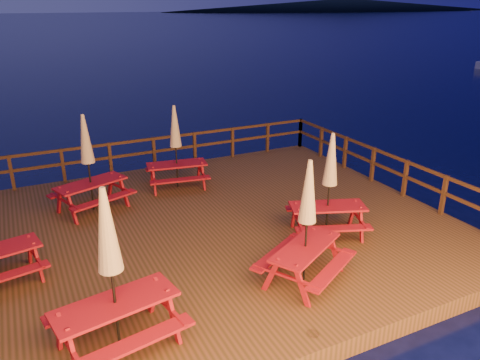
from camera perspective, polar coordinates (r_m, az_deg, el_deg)
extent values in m
plane|color=black|center=(12.18, -3.65, -7.27)|extent=(500.00, 500.00, 0.00)
cube|color=#433015|center=(12.08, -3.67, -6.43)|extent=(12.00, 10.00, 0.40)
cylinder|color=#392212|center=(16.26, -9.89, -1.18)|extent=(0.24, 0.24, 1.40)
cylinder|color=#392212|center=(18.46, 6.96, 1.71)|extent=(0.24, 0.24, 1.40)
cube|color=#392212|center=(15.92, -10.54, 4.96)|extent=(11.70, 0.06, 0.09)
cube|color=#392212|center=(16.05, -10.44, 3.44)|extent=(11.70, 0.06, 0.09)
cube|color=#392212|center=(15.57, -27.15, 0.63)|extent=(0.10, 0.10, 1.10)
cube|color=#392212|center=(16.07, -10.43, 3.25)|extent=(0.10, 0.10, 1.10)
cube|color=#392212|center=(17.82, 4.20, 5.32)|extent=(0.10, 0.10, 1.10)
cube|color=#392212|center=(14.66, 17.84, 2.89)|extent=(0.06, 9.70, 0.09)
cube|color=#392212|center=(14.80, 17.65, 1.25)|extent=(0.06, 9.70, 0.09)
cube|color=#392212|center=(14.81, 17.62, 1.05)|extent=(0.10, 0.10, 1.10)
cube|color=#392212|center=(17.65, 9.08, 4.95)|extent=(0.10, 0.10, 1.10)
ellipsoid|color=black|center=(305.46, 12.91, 20.14)|extent=(230.40, 86.40, 7.00)
cube|color=maroon|center=(11.44, 10.65, -3.17)|extent=(1.92, 1.29, 0.05)
cube|color=maroon|center=(12.08, 9.81, -3.31)|extent=(1.77, 0.90, 0.05)
cube|color=maroon|center=(11.05, 11.36, -5.84)|extent=(1.77, 0.90, 0.05)
cube|color=maroon|center=(11.71, 6.57, -4.35)|extent=(0.09, 0.11, 0.75)
cube|color=maroon|center=(11.13, 7.24, -5.79)|extent=(0.09, 0.11, 0.75)
cube|color=maroon|center=(12.09, 13.54, -3.98)|extent=(0.09, 0.11, 0.75)
cube|color=maroon|center=(11.53, 14.55, -5.34)|extent=(0.09, 0.11, 0.75)
cylinder|color=black|center=(11.24, 10.82, -0.85)|extent=(0.04, 0.04, 2.49)
cone|color=tan|center=(11.01, 11.06, 2.52)|extent=(0.36, 0.36, 1.24)
sphere|color=black|center=(10.84, 11.27, 5.41)|extent=(0.07, 0.07, 0.07)
cube|color=maroon|center=(9.53, 7.98, -8.11)|extent=(1.93, 1.50, 0.05)
cube|color=maroon|center=(9.92, 4.74, -8.72)|extent=(1.72, 1.14, 0.05)
cube|color=maroon|center=(9.47, 11.20, -10.65)|extent=(1.72, 1.14, 0.05)
cube|color=maroon|center=(9.28, 3.82, -11.52)|extent=(0.10, 0.12, 0.76)
cube|color=maroon|center=(9.02, 7.54, -12.74)|extent=(0.10, 0.12, 0.76)
cube|color=maroon|center=(10.44, 8.14, -7.74)|extent=(0.10, 0.12, 0.76)
cube|color=maroon|center=(10.20, 11.51, -8.69)|extent=(0.10, 0.12, 0.76)
cylinder|color=black|center=(9.30, 8.13, -5.40)|extent=(0.04, 0.04, 2.52)
cone|color=tan|center=(9.01, 8.36, -1.37)|extent=(0.36, 0.36, 1.26)
sphere|color=black|center=(8.80, 8.56, 2.15)|extent=(0.07, 0.07, 0.07)
cube|color=maroon|center=(8.00, -14.97, -14.36)|extent=(2.09, 1.12, 0.06)
cube|color=maroon|center=(8.71, -16.48, -13.97)|extent=(2.01, 0.67, 0.06)
cube|color=maroon|center=(7.70, -12.74, -18.81)|extent=(2.01, 0.67, 0.06)
cube|color=maroon|center=(8.35, -21.16, -17.00)|extent=(0.09, 0.12, 0.83)
cube|color=maroon|center=(7.79, -19.53, -19.90)|extent=(0.09, 0.12, 0.83)
cube|color=maroon|center=(8.76, -10.53, -13.78)|extent=(0.09, 0.12, 0.83)
cube|color=maroon|center=(8.23, -8.16, -16.21)|extent=(0.09, 0.12, 0.83)
cylinder|color=black|center=(7.70, -15.36, -11.00)|extent=(0.05, 0.05, 2.76)
cone|color=tan|center=(7.33, -15.94, -5.87)|extent=(0.40, 0.40, 1.38)
sphere|color=black|center=(7.07, -16.45, -1.24)|extent=(0.08, 0.08, 0.08)
cube|color=maroon|center=(10.15, -27.03, -10.55)|extent=(1.77, 0.62, 0.05)
cube|color=maroon|center=(11.08, -24.27, -7.83)|extent=(0.08, 0.11, 0.73)
cube|color=maroon|center=(10.52, -23.38, -9.26)|extent=(0.08, 0.11, 0.73)
cube|color=maroon|center=(13.19, -17.74, -0.37)|extent=(1.99, 1.32, 0.05)
cube|color=maroon|center=(13.82, -18.86, -0.91)|extent=(1.84, 0.91, 0.05)
cube|color=maroon|center=(12.80, -16.22, -2.36)|extent=(1.84, 0.91, 0.05)
cube|color=maroon|center=(13.31, -21.16, -2.42)|extent=(0.09, 0.12, 0.77)
cube|color=maroon|center=(12.74, -19.81, -3.29)|extent=(0.09, 0.12, 0.77)
cube|color=maroon|center=(13.96, -15.51, -0.66)|extent=(0.09, 0.12, 0.77)
cube|color=maroon|center=(13.41, -13.98, -1.41)|extent=(0.09, 0.12, 0.77)
cylinder|color=black|center=(13.02, -17.99, 1.75)|extent=(0.05, 0.05, 2.58)
cone|color=tan|center=(12.81, -18.35, 4.80)|extent=(0.37, 0.37, 1.29)
sphere|color=black|center=(12.67, -18.66, 7.39)|extent=(0.07, 0.07, 0.07)
cube|color=maroon|center=(14.27, -7.72, 1.93)|extent=(1.86, 0.97, 0.05)
cube|color=maroon|center=(14.92, -8.04, 1.57)|extent=(1.80, 0.57, 0.05)
cube|color=maroon|center=(13.82, -7.27, 0.01)|extent=(1.80, 0.57, 0.05)
cube|color=maroon|center=(14.62, -10.72, 0.68)|extent=(0.07, 0.11, 0.74)
cube|color=maroon|center=(14.01, -10.41, -0.21)|extent=(0.07, 0.11, 0.74)
cube|color=maroon|center=(14.81, -5.04, 1.25)|extent=(0.07, 0.11, 0.74)
cube|color=maroon|center=(14.22, -4.50, 0.40)|extent=(0.07, 0.11, 0.74)
cylinder|color=black|center=(14.12, -7.82, 3.82)|extent=(0.04, 0.04, 2.46)
cone|color=tan|center=(13.93, -7.96, 6.53)|extent=(0.35, 0.35, 1.23)
sphere|color=black|center=(13.80, -8.08, 8.83)|extent=(0.07, 0.07, 0.07)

